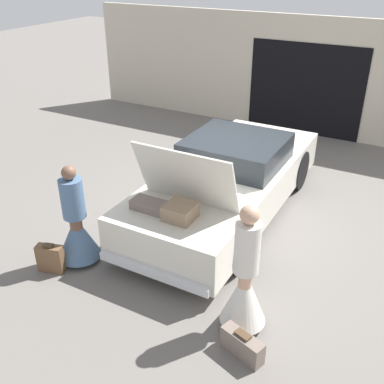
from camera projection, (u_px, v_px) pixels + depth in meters
The scene contains 7 objects.
ground_plane at pixel (227, 210), 7.99m from camera, with size 40.00×40.00×0.00m, color slate.
garage_wall_back at pixel (307, 77), 10.81m from camera, with size 12.00×0.14×2.80m.
car at pixel (228, 181), 7.72m from camera, with size 1.84×4.80×1.76m.
person_left at pixel (77, 228), 6.47m from camera, with size 0.62×0.62×1.54m.
person_right at pixel (245, 286), 5.26m from camera, with size 0.56×0.56×1.69m.
suitcase_beside_left_person at pixel (51, 258), 6.39m from camera, with size 0.41×0.26×0.45m.
suitcase_beside_right_person at pixel (242, 345), 5.07m from camera, with size 0.56×0.32×0.32m.
Camera 1 is at (2.75, -6.34, 4.07)m, focal length 42.00 mm.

